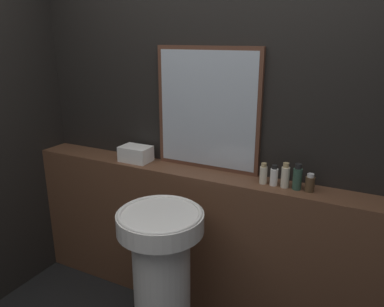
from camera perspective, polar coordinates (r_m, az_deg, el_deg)
name	(u,v)px	position (r m, az deg, el deg)	size (l,w,h in m)	color
wall_back	(217,131)	(2.46, 3.86, 3.48)	(8.00, 0.06, 2.50)	black
vanity_counter	(206,242)	(2.63, 2.21, -13.33)	(2.71, 0.24, 1.00)	brown
pedestal_sink	(162,276)	(2.26, -4.62, -18.12)	(0.48, 0.48, 0.94)	white
mirror	(207,110)	(2.41, 2.37, 6.69)	(0.71, 0.03, 0.79)	#563323
towel_stack	(136,154)	(2.66, -8.56, -0.04)	(0.21, 0.15, 0.11)	white
shampoo_bottle	(263,174)	(2.27, 10.82, -3.09)	(0.04, 0.04, 0.13)	beige
conditioner_bottle	(274,176)	(2.26, 12.38, -3.36)	(0.04, 0.04, 0.13)	white
lotion_bottle	(285,176)	(2.24, 14.03, -3.35)	(0.05, 0.05, 0.15)	beige
body_wash_bottle	(297,178)	(2.22, 15.77, -3.57)	(0.05, 0.05, 0.15)	#2D4C3D
hand_soap_bottle	(310,183)	(2.22, 17.53, -4.36)	(0.05, 0.05, 0.11)	#4C3823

